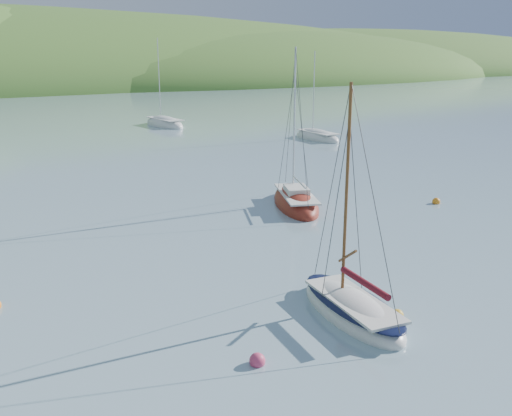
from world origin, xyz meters
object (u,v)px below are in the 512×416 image
distant_sloop_d (317,138)px  distant_sloop_b (165,124)px  daysailer_white (352,309)px  sloop_red (296,203)px

distant_sloop_d → distant_sloop_b: bearing=118.5°
daysailer_white → distant_sloop_d: distant_sloop_d is taller
sloop_red → distant_sloop_d: 28.20m
distant_sloop_d → sloop_red: bearing=-128.2°
daysailer_white → distant_sloop_b: (16.55, 54.13, -0.01)m
sloop_red → distant_sloop_d: (18.60, 21.20, -0.03)m
sloop_red → distant_sloop_b: (9.25, 40.83, -0.01)m
daysailer_white → sloop_red: bearing=70.5°
sloop_red → distant_sloop_d: sloop_red is taller
sloop_red → distant_sloop_b: distant_sloop_b is taller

